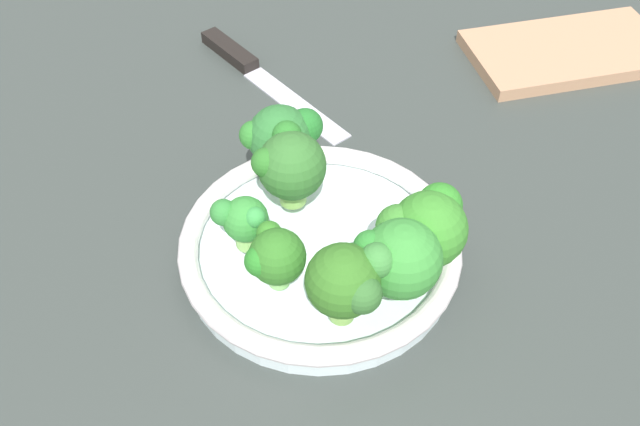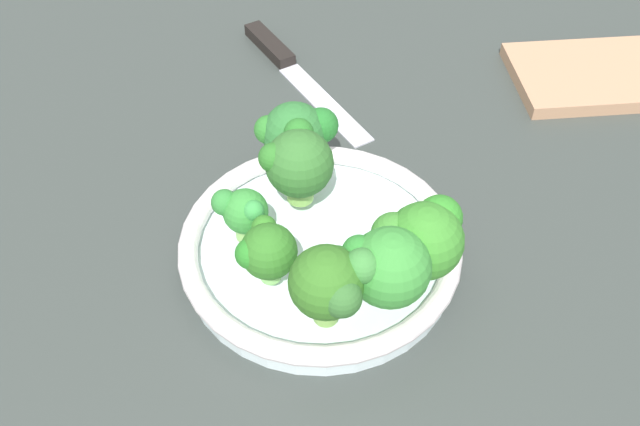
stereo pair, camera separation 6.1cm
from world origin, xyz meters
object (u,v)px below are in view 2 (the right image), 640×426
broccoli_floret_3 (266,251)px  broccoli_floret_2 (386,268)px  bowl (320,248)px  knife (288,64)px  broccoli_floret_6 (296,133)px  broccoli_floret_0 (329,283)px  broccoli_floret_5 (422,237)px  cutting_board (616,74)px  broccoli_floret_1 (243,212)px  broccoli_floret_4 (298,162)px

broccoli_floret_3 → broccoli_floret_2: bearing=151.2°
bowl → knife: (-3.34, -30.99, -1.14)cm
bowl → broccoli_floret_6: size_ratio=3.23×
broccoli_floret_0 → broccoli_floret_6: bearing=-94.4°
broccoli_floret_5 → broccoli_floret_6: size_ratio=1.01×
cutting_board → broccoli_floret_6: bearing=12.7°
broccoli_floret_6 → bowl: bearing=89.9°
broccoli_floret_0 → knife: 40.81cm
broccoli_floret_1 → knife: broccoli_floret_1 is taller
broccoli_floret_6 → knife: bearing=-99.0°
broccoli_floret_3 → knife: 36.10cm
broccoli_floret_1 → broccoli_floret_0: bearing=116.2°
broccoli_floret_3 → knife: bearing=-104.2°
broccoli_floret_4 → cutting_board: 45.17cm
broccoli_floret_2 → knife: bearing=-90.0°
knife → cutting_board: size_ratio=1.05×
bowl → broccoli_floret_2: size_ratio=3.41×
bowl → broccoli_floret_1: broccoli_floret_1 is taller
cutting_board → broccoli_floret_2: bearing=35.9°
broccoli_floret_5 → broccoli_floret_6: bearing=-64.6°
bowl → cutting_board: 45.89cm
broccoli_floret_1 → broccoli_floret_6: 10.80cm
broccoli_floret_4 → broccoli_floret_5: broccoli_floret_4 is taller
broccoli_floret_5 → knife: bearing=-83.6°
bowl → broccoli_floret_4: size_ratio=3.42×
broccoli_floret_4 → broccoli_floret_1: bearing=34.3°
broccoli_floret_3 → broccoli_floret_5: (-12.80, 2.01, 0.51)cm
broccoli_floret_5 → knife: size_ratio=0.31×
broccoli_floret_1 → cutting_board: 51.63cm
broccoli_floret_3 → broccoli_floret_6: 14.59cm
bowl → broccoli_floret_5: size_ratio=3.20×
broccoli_floret_5 → cutting_board: 42.75cm
broccoli_floret_5 → broccoli_floret_0: bearing=20.9°
broccoli_floret_3 → broccoli_floret_5: size_ratio=0.71×
broccoli_floret_6 → cutting_board: bearing=-167.3°
bowl → cutting_board: bearing=-155.0°
broccoli_floret_1 → broccoli_floret_5: size_ratio=0.65×
knife → cutting_board: (-38.24, 11.59, 0.25)cm
cutting_board → bowl: bearing=25.0°
broccoli_floret_1 → broccoli_floret_6: broccoli_floret_6 is taller
broccoli_floret_6 → broccoli_floret_0: bearing=85.6°
bowl → knife: size_ratio=0.99×
broccoli_floret_2 → cutting_board: bearing=-144.1°
bowl → broccoli_floret_5: 10.75cm
broccoli_floret_2 → broccoli_floret_0: bearing=7.1°
broccoli_floret_0 → broccoli_floret_4: (-0.61, -14.25, -0.15)cm
bowl → broccoli_floret_0: bearing=80.9°
bowl → broccoli_floret_4: (0.80, -5.38, 6.03)cm
broccoli_floret_3 → broccoli_floret_5: broccoli_floret_5 is taller
broccoli_floret_2 → broccoli_floret_3: (8.71, -4.79, -1.04)cm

